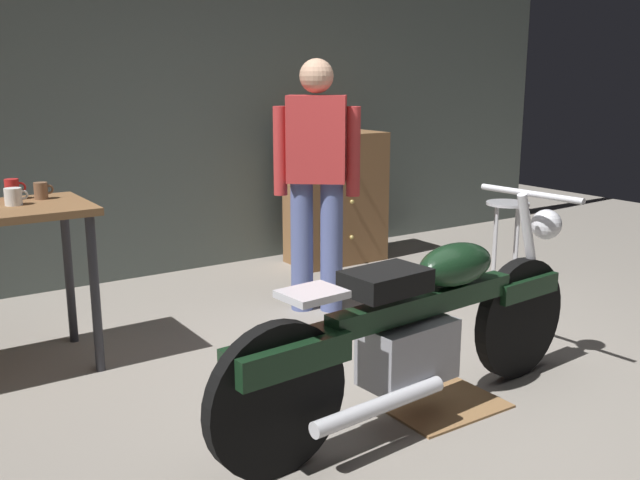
{
  "coord_description": "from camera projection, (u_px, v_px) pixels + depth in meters",
  "views": [
    {
      "loc": [
        -2.24,
        -2.56,
        1.56
      ],
      "look_at": [
        -0.05,
        0.7,
        0.65
      ],
      "focal_mm": 39.78,
      "sensor_mm": 36.0,
      "label": 1
    }
  ],
  "objects": [
    {
      "name": "wooden_dresser",
      "position": [
        336.0,
        198.0,
        6.01
      ],
      "size": [
        0.8,
        0.47,
        1.1
      ],
      "color": "brown",
      "rests_on": "ground_plane"
    },
    {
      "name": "mug_red_diner",
      "position": [
        13.0,
        189.0,
        3.87
      ],
      "size": [
        0.11,
        0.07,
        0.11
      ],
      "color": "red",
      "rests_on": "workbench"
    },
    {
      "name": "shop_stool",
      "position": [
        507.0,
        221.0,
        5.32
      ],
      "size": [
        0.32,
        0.32,
        0.64
      ],
      "color": "#B2B2B7",
      "rests_on": "ground_plane"
    },
    {
      "name": "drip_tray",
      "position": [
        444.0,
        405.0,
        3.42
      ],
      "size": [
        0.56,
        0.4,
        0.01
      ],
      "primitive_type": "cube",
      "color": "olive",
      "rests_on": "ground_plane"
    },
    {
      "name": "mug_white_ceramic",
      "position": [
        14.0,
        197.0,
        3.7
      ],
      "size": [
        0.12,
        0.09,
        0.09
      ],
      "color": "white",
      "rests_on": "workbench"
    },
    {
      "name": "motorcycle",
      "position": [
        420.0,
        326.0,
        3.23
      ],
      "size": [
        2.19,
        0.6,
        1.0
      ],
      "rotation": [
        0.0,
        0.0,
        0.08
      ],
      "color": "black",
      "rests_on": "ground_plane"
    },
    {
      "name": "ground_plane",
      "position": [
        404.0,
        387.0,
        3.64
      ],
      "size": [
        12.0,
        12.0,
        0.0
      ],
      "primitive_type": "plane",
      "color": "gray"
    },
    {
      "name": "back_wall",
      "position": [
        177.0,
        77.0,
        5.55
      ],
      "size": [
        8.0,
        0.12,
        3.1
      ],
      "primitive_type": "cube",
      "color": "#56605B",
      "rests_on": "ground_plane"
    },
    {
      "name": "mug_brown_stoneware",
      "position": [
        41.0,
        191.0,
        3.88
      ],
      "size": [
        0.11,
        0.07,
        0.09
      ],
      "color": "brown",
      "rests_on": "workbench"
    },
    {
      "name": "person_standing",
      "position": [
        317.0,
        175.0,
        4.65
      ],
      "size": [
        0.47,
        0.41,
        1.67
      ],
      "rotation": [
        0.0,
        0.0,
        2.47
      ],
      "color": "#556199",
      "rests_on": "ground_plane"
    }
  ]
}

